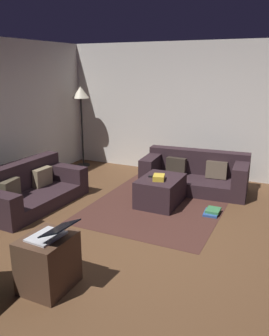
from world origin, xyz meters
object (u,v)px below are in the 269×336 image
(couch_left, at_px, (29,189))
(tv_remote, at_px, (154,177))
(ottoman, at_px, (160,191))
(gift_box, at_px, (159,178))
(book_stack, at_px, (212,212))
(corner_lamp, at_px, (81,99))
(couch_right, at_px, (195,174))
(laptop, at_px, (51,233))
(side_table, at_px, (48,262))

(couch_left, xyz_separation_m, tv_remote, (0.91, -1.77, 0.19))
(ottoman, distance_m, gift_box, 0.28)
(ottoman, height_order, book_stack, ottoman)
(couch_left, xyz_separation_m, gift_box, (0.82, -1.89, 0.22))
(ottoman, height_order, gift_box, gift_box)
(gift_box, bearing_deg, corner_lamp, 58.32)
(gift_box, bearing_deg, couch_right, -15.50)
(ottoman, bearing_deg, couch_right, -17.66)
(corner_lamp, bearing_deg, ottoman, -119.84)
(couch_left, xyz_separation_m, corner_lamp, (2.29, 0.48, 1.22))
(laptop, height_order, book_stack, laptop)
(side_table, height_order, corner_lamp, corner_lamp)
(couch_right, relative_size, gift_box, 8.52)
(couch_right, distance_m, gift_box, 1.11)
(couch_left, bearing_deg, corner_lamp, -165.96)
(laptop, height_order, corner_lamp, corner_lamp)
(couch_right, height_order, book_stack, couch_right)
(ottoman, xyz_separation_m, book_stack, (-0.05, -0.86, -0.18))
(tv_remote, bearing_deg, book_stack, -103.98)
(ottoman, distance_m, side_table, 2.55)
(couch_left, distance_m, corner_lamp, 2.64)
(tv_remote, relative_size, book_stack, 0.52)
(tv_remote, bearing_deg, side_table, 166.41)
(couch_right, distance_m, ottoman, 0.99)
(ottoman, bearing_deg, laptop, 177.12)
(couch_right, bearing_deg, corner_lamp, -13.29)
(laptop, bearing_deg, book_stack, -21.52)
(couch_left, distance_m, book_stack, 2.88)
(couch_left, relative_size, gift_box, 8.13)
(couch_right, height_order, laptop, laptop)
(couch_left, distance_m, couch_right, 2.88)
(couch_right, xyz_separation_m, book_stack, (-1.00, -0.55, -0.23))
(book_stack, bearing_deg, couch_right, 29.02)
(corner_lamp, bearing_deg, gift_box, -121.68)
(laptop, relative_size, book_stack, 1.47)
(gift_box, bearing_deg, tv_remote, 53.58)
(couch_left, height_order, tv_remote, couch_left)
(ottoman, xyz_separation_m, laptop, (-2.55, 0.13, 0.39))
(tv_remote, height_order, laptop, laptop)
(gift_box, bearing_deg, side_table, 175.20)
(couch_right, bearing_deg, gift_box, 69.99)
(tv_remote, bearing_deg, couch_right, -35.32)
(side_table, relative_size, corner_lamp, 0.32)
(gift_box, distance_m, side_table, 2.45)
(couch_left, distance_m, side_table, 2.34)
(tv_remote, bearing_deg, ottoman, -94.25)
(gift_box, relative_size, tv_remote, 1.38)
(couch_right, height_order, corner_lamp, corner_lamp)
(couch_left, bearing_deg, couch_right, 132.72)
(tv_remote, distance_m, corner_lamp, 2.83)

